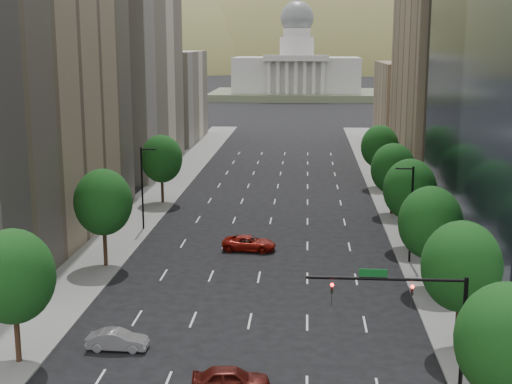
% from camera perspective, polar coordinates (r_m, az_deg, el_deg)
% --- Properties ---
extents(sidewalk_left, '(6.00, 200.00, 0.15)m').
position_cam_1_polar(sidewalk_left, '(74.51, -11.25, -3.86)').
color(sidewalk_left, slate).
rests_on(sidewalk_left, ground).
extents(sidewalk_right, '(6.00, 200.00, 0.15)m').
position_cam_1_polar(sidewalk_right, '(72.85, 13.06, -4.30)').
color(sidewalk_right, slate).
rests_on(sidewalk_right, ground).
extents(midrise_cream_left, '(14.00, 30.00, 35.00)m').
position_cam_1_polar(midrise_cream_left, '(115.84, -10.59, 10.43)').
color(midrise_cream_left, beige).
rests_on(midrise_cream_left, ground).
extents(filler_left, '(14.00, 26.00, 18.00)m').
position_cam_1_polar(filler_left, '(148.40, -7.26, 7.51)').
color(filler_left, beige).
rests_on(filler_left, ground).
extents(parking_tan_right, '(14.00, 30.00, 30.00)m').
position_cam_1_polar(parking_tan_right, '(111.26, 15.15, 8.89)').
color(parking_tan_right, '#8C7759').
rests_on(parking_tan_right, ground).
extents(filler_right, '(14.00, 26.00, 16.00)m').
position_cam_1_polar(filler_right, '(144.18, 12.53, 6.80)').
color(filler_right, '#8C7759').
rests_on(filler_right, ground).
extents(tree_right_0, '(5.20, 5.20, 8.39)m').
position_cam_1_polar(tree_right_0, '(38.44, 19.27, -11.10)').
color(tree_right_0, '#382316').
rests_on(tree_right_0, ground).
extents(tree_right_1, '(5.20, 5.20, 8.75)m').
position_cam_1_polar(tree_right_1, '(48.37, 15.95, -5.70)').
color(tree_right_1, '#382316').
rests_on(tree_right_1, ground).
extents(tree_right_2, '(5.20, 5.20, 8.61)m').
position_cam_1_polar(tree_right_2, '(59.76, 13.64, -2.39)').
color(tree_right_2, '#382316').
rests_on(tree_right_2, ground).
extents(tree_right_3, '(5.20, 5.20, 8.89)m').
position_cam_1_polar(tree_right_3, '(71.26, 12.09, 0.20)').
color(tree_right_3, '#382316').
rests_on(tree_right_3, ground).
extents(tree_right_4, '(5.20, 5.20, 8.46)m').
position_cam_1_polar(tree_right_4, '(84.98, 10.80, 1.81)').
color(tree_right_4, '#382316').
rests_on(tree_right_4, ground).
extents(tree_right_5, '(5.20, 5.20, 8.75)m').
position_cam_1_polar(tree_right_5, '(100.65, 9.77, 3.56)').
color(tree_right_5, '#382316').
rests_on(tree_right_5, ground).
extents(tree_left_0, '(5.20, 5.20, 8.75)m').
position_cam_1_polar(tree_left_0, '(47.07, -18.69, -6.36)').
color(tree_left_0, '#382316').
rests_on(tree_left_0, ground).
extents(tree_left_1, '(5.20, 5.20, 8.97)m').
position_cam_1_polar(tree_left_1, '(65.23, -12.01, -0.80)').
color(tree_left_1, '#382316').
rests_on(tree_left_1, ground).
extents(tree_left_2, '(5.20, 5.20, 8.68)m').
position_cam_1_polar(tree_left_2, '(90.10, -7.49, 2.62)').
color(tree_left_2, '#382316').
rests_on(tree_left_2, ground).
extents(streetlight_rn, '(1.70, 0.20, 9.00)m').
position_cam_1_polar(streetlight_rn, '(66.57, 12.15, -1.54)').
color(streetlight_rn, black).
rests_on(streetlight_rn, ground).
extents(streetlight_ln, '(1.70, 0.20, 9.00)m').
position_cam_1_polar(streetlight_ln, '(77.63, -8.96, 0.48)').
color(streetlight_ln, black).
rests_on(streetlight_ln, ground).
extents(traffic_signal, '(9.12, 0.40, 7.38)m').
position_cam_1_polar(traffic_signal, '(42.34, 12.90, -8.89)').
color(traffic_signal, black).
rests_on(traffic_signal, ground).
extents(capitol, '(60.00, 40.00, 35.20)m').
position_cam_1_polar(capitol, '(259.12, 3.23, 9.30)').
color(capitol, '#596647').
rests_on(capitol, ground).
extents(foothills, '(720.00, 413.00, 263.00)m').
position_cam_1_polar(foothills, '(612.03, 6.96, 6.34)').
color(foothills, olive).
rests_on(foothills, ground).
extents(car_maroon, '(4.71, 2.26, 1.55)m').
position_cam_1_polar(car_maroon, '(43.02, -2.01, -14.62)').
color(car_maroon, '#48110C').
rests_on(car_maroon, ground).
extents(car_silver, '(4.05, 1.44, 1.33)m').
position_cam_1_polar(car_silver, '(49.23, -10.91, -11.44)').
color(car_silver, '#99989D').
rests_on(car_silver, ground).
extents(car_red_far, '(5.37, 2.82, 1.44)m').
position_cam_1_polar(car_red_far, '(70.11, -0.55, -4.07)').
color(car_red_far, maroon).
rests_on(car_red_far, ground).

